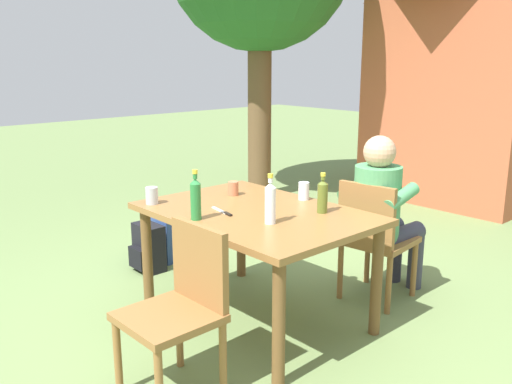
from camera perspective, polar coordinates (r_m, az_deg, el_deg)
ground_plane at (r=3.74m, az=0.00°, el=-13.03°), size 24.00×24.00×0.00m
dining_table at (r=3.49m, az=0.00°, el=-3.39°), size 1.44×1.00×0.75m
chair_far_right at (r=3.91m, az=12.10°, el=-4.38°), size 0.49×0.49×0.87m
chair_near_right at (r=2.85m, az=-7.73°, el=-11.20°), size 0.45×0.45×0.87m
person_in_white_shirt at (r=3.95m, az=13.04°, el=-1.70°), size 0.47×0.61×1.18m
bottle_clear at (r=3.17m, az=1.49°, el=-1.06°), size 0.06×0.06×0.30m
bottle_olive at (r=3.42m, az=6.91°, el=-0.37°), size 0.06×0.06×0.25m
bottle_green at (r=3.26m, az=-6.27°, el=-0.65°), size 0.06×0.06×0.30m
cup_glass at (r=3.73m, az=4.97°, el=0.11°), size 0.07×0.07×0.12m
cup_steel at (r=3.67m, az=-10.74°, el=-0.36°), size 0.08×0.08×0.11m
cup_terracotta at (r=3.84m, az=-2.37°, el=0.37°), size 0.07×0.07×0.10m
table_knife at (r=3.43m, az=-3.42°, el=-2.07°), size 0.24×0.06×0.01m
backpack_by_near_side at (r=4.76m, az=-9.65°, el=-4.43°), size 0.33×0.21×0.45m
backpack_by_far_side at (r=4.56m, az=-11.14°, el=-5.74°), size 0.28×0.21×0.38m
brick_kiosk at (r=7.13m, az=20.83°, el=11.72°), size 2.19×1.74×2.94m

